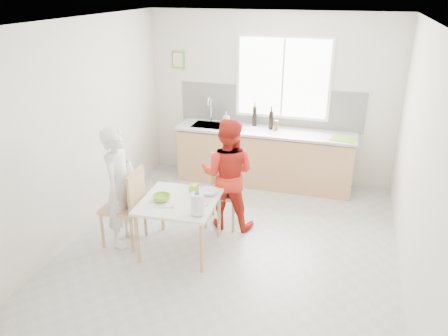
# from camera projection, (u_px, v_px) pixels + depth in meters

# --- Properties ---
(ground) EXTENTS (4.50, 4.50, 0.00)m
(ground) POSITION_uv_depth(u_px,v_px,m) (232.00, 244.00, 5.55)
(ground) COLOR #B7B7B2
(ground) RESTS_ON ground
(room_shell) EXTENTS (4.50, 4.50, 4.50)m
(room_shell) POSITION_uv_depth(u_px,v_px,m) (233.00, 120.00, 4.91)
(room_shell) COLOR silver
(room_shell) RESTS_ON ground
(window) EXTENTS (1.50, 0.06, 1.30)m
(window) POSITION_uv_depth(u_px,v_px,m) (283.00, 78.00, 6.80)
(window) COLOR white
(window) RESTS_ON room_shell
(backsplash) EXTENTS (3.00, 0.02, 0.65)m
(backsplash) POSITION_uv_depth(u_px,v_px,m) (269.00, 107.00, 7.05)
(backsplash) COLOR white
(backsplash) RESTS_ON room_shell
(picture_frame) EXTENTS (0.22, 0.03, 0.28)m
(picture_frame) POSITION_uv_depth(u_px,v_px,m) (178.00, 60.00, 7.18)
(picture_frame) COLOR #659B46
(picture_frame) RESTS_ON room_shell
(kitchen_counter) EXTENTS (2.84, 0.64, 1.37)m
(kitchen_counter) POSITION_uv_depth(u_px,v_px,m) (264.00, 159.00, 7.11)
(kitchen_counter) COLOR tan
(kitchen_counter) RESTS_ON ground
(dining_table) EXTENTS (0.92, 0.92, 0.68)m
(dining_table) POSITION_uv_depth(u_px,v_px,m) (179.00, 206.00, 5.22)
(dining_table) COLOR white
(dining_table) RESTS_ON ground
(chair_left) EXTENTS (0.48, 0.48, 1.00)m
(chair_left) POSITION_uv_depth(u_px,v_px,m) (128.00, 204.00, 5.39)
(chair_left) COLOR tan
(chair_left) RESTS_ON ground
(chair_far) EXTENTS (0.46, 0.46, 0.96)m
(chair_far) POSITION_uv_depth(u_px,v_px,m) (224.00, 186.00, 5.91)
(chair_far) COLOR tan
(chair_far) RESTS_ON ground
(person_white) EXTENTS (0.39, 0.57, 1.53)m
(person_white) POSITION_uv_depth(u_px,v_px,m) (120.00, 188.00, 5.32)
(person_white) COLOR white
(person_white) RESTS_ON ground
(person_red) EXTENTS (0.76, 0.60, 1.51)m
(person_red) POSITION_uv_depth(u_px,v_px,m) (228.00, 174.00, 5.72)
(person_red) COLOR red
(person_red) RESTS_ON ground
(bowl_green) EXTENTS (0.23, 0.23, 0.07)m
(bowl_green) POSITION_uv_depth(u_px,v_px,m) (161.00, 198.00, 5.18)
(bowl_green) COLOR #88C52D
(bowl_green) RESTS_ON dining_table
(bowl_white) EXTENTS (0.23, 0.23, 0.06)m
(bowl_white) POSITION_uv_depth(u_px,v_px,m) (209.00, 192.00, 5.34)
(bowl_white) COLOR white
(bowl_white) RESTS_ON dining_table
(milk_jug) EXTENTS (0.21, 0.15, 0.26)m
(milk_jug) POSITION_uv_depth(u_px,v_px,m) (198.00, 204.00, 4.81)
(milk_jug) COLOR white
(milk_jug) RESTS_ON dining_table
(green_box) EXTENTS (0.10, 0.10, 0.09)m
(green_box) POSITION_uv_depth(u_px,v_px,m) (194.00, 188.00, 5.40)
(green_box) COLOR #A3CE2F
(green_box) RESTS_ON dining_table
(spoon) EXTENTS (0.15, 0.07, 0.01)m
(spoon) POSITION_uv_depth(u_px,v_px,m) (166.00, 207.00, 5.01)
(spoon) COLOR #A5A5AA
(spoon) RESTS_ON dining_table
(cutting_board) EXTENTS (0.38, 0.29, 0.01)m
(cutting_board) POSITION_uv_depth(u_px,v_px,m) (343.00, 139.00, 6.50)
(cutting_board) COLOR #7EBD2B
(cutting_board) RESTS_ON kitchen_counter
(wine_bottle_a) EXTENTS (0.07, 0.07, 0.32)m
(wine_bottle_a) POSITION_uv_depth(u_px,v_px,m) (255.00, 116.00, 7.06)
(wine_bottle_a) COLOR black
(wine_bottle_a) RESTS_ON kitchen_counter
(wine_bottle_b) EXTENTS (0.07, 0.07, 0.30)m
(wine_bottle_b) POSITION_uv_depth(u_px,v_px,m) (271.00, 120.00, 6.88)
(wine_bottle_b) COLOR black
(wine_bottle_b) RESTS_ON kitchen_counter
(jar_amber) EXTENTS (0.06, 0.06, 0.16)m
(jar_amber) POSITION_uv_depth(u_px,v_px,m) (276.00, 125.00, 6.86)
(jar_amber) COLOR brown
(jar_amber) RESTS_ON kitchen_counter
(soap_bottle) EXTENTS (0.11, 0.11, 0.21)m
(soap_bottle) POSITION_uv_depth(u_px,v_px,m) (226.00, 118.00, 7.17)
(soap_bottle) COLOR #999999
(soap_bottle) RESTS_ON kitchen_counter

